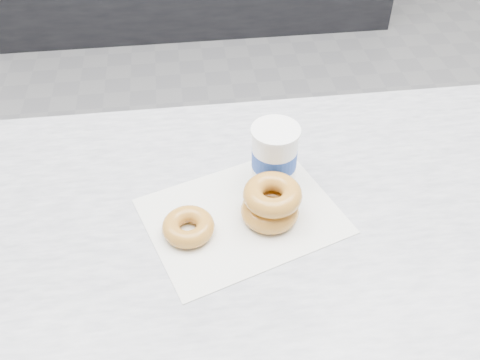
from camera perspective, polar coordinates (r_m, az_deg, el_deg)
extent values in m
plane|color=gray|center=(2.05, -0.65, -9.20)|extent=(5.00, 5.00, 0.00)
cube|color=#333335|center=(1.36, 2.36, -17.89)|extent=(3.00, 0.70, 0.86)
cube|color=silver|center=(0.99, 3.09, -5.15)|extent=(3.06, 0.76, 0.04)
cube|color=silver|center=(0.98, 0.25, -3.86)|extent=(0.41, 0.36, 0.00)
torus|color=gold|center=(0.95, -5.53, -4.97)|extent=(0.11, 0.11, 0.03)
torus|color=gold|center=(0.97, 3.19, -3.25)|extent=(0.11, 0.11, 0.04)
torus|color=gold|center=(0.95, 3.49, -1.55)|extent=(0.15, 0.15, 0.04)
cylinder|color=white|center=(1.02, 3.69, 2.67)|extent=(0.11, 0.11, 0.12)
cylinder|color=white|center=(0.98, 3.84, 5.29)|extent=(0.09, 0.09, 0.01)
cylinder|color=#1B3A95|center=(1.02, 3.67, 2.44)|extent=(0.11, 0.11, 0.04)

